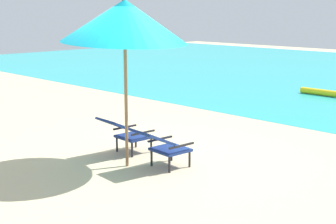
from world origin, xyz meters
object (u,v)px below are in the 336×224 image
lounge_chair_left (126,131)px  swim_buoy (326,93)px  lounge_chair_right (162,144)px  beach_umbrella_center (125,21)px

lounge_chair_left → swim_buoy: bearing=91.9°
lounge_chair_right → beach_umbrella_center: (-0.49, -0.30, 1.88)m
lounge_chair_left → beach_umbrella_center: beach_umbrella_center is taller
lounge_chair_left → beach_umbrella_center: size_ratio=0.34×
lounge_chair_left → lounge_chair_right: size_ratio=0.99×
lounge_chair_right → beach_umbrella_center: size_ratio=0.35×
swim_buoy → lounge_chair_right: (1.27, -7.91, 0.31)m
swim_buoy → lounge_chair_left: size_ratio=1.76×
swim_buoy → lounge_chair_left: 7.80m
beach_umbrella_center → lounge_chair_left: bearing=141.1°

